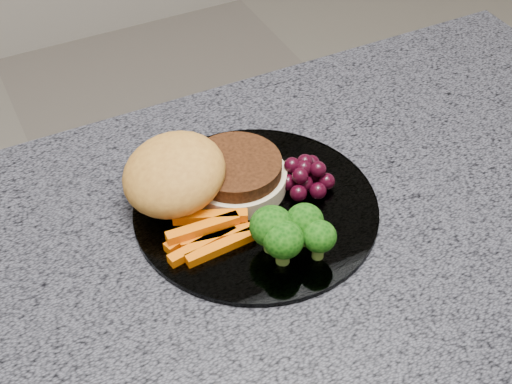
# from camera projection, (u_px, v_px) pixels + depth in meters

# --- Properties ---
(countertop) EXTENTS (1.20, 0.60, 0.04)m
(countertop) POSITION_uv_depth(u_px,v_px,m) (198.00, 308.00, 0.69)
(countertop) COLOR #4F4F5A
(countertop) RESTS_ON island_cabinet
(plate) EXTENTS (0.26, 0.26, 0.01)m
(plate) POSITION_uv_depth(u_px,v_px,m) (256.00, 208.00, 0.76)
(plate) COLOR white
(plate) RESTS_ON countertop
(burger) EXTENTS (0.19, 0.13, 0.06)m
(burger) POSITION_uv_depth(u_px,v_px,m) (197.00, 177.00, 0.75)
(burger) COLOR beige
(burger) RESTS_ON plate
(carrot_sticks) EXTENTS (0.09, 0.06, 0.02)m
(carrot_sticks) POSITION_uv_depth(u_px,v_px,m) (208.00, 233.00, 0.71)
(carrot_sticks) COLOR #EF6503
(carrot_sticks) RESTS_ON plate
(broccoli) EXTENTS (0.07, 0.07, 0.05)m
(broccoli) POSITION_uv_depth(u_px,v_px,m) (290.00, 231.00, 0.69)
(broccoli) COLOR olive
(broccoli) RESTS_ON plate
(grape_bunch) EXTENTS (0.06, 0.06, 0.03)m
(grape_bunch) POSITION_uv_depth(u_px,v_px,m) (306.00, 176.00, 0.77)
(grape_bunch) COLOR black
(grape_bunch) RESTS_ON plate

